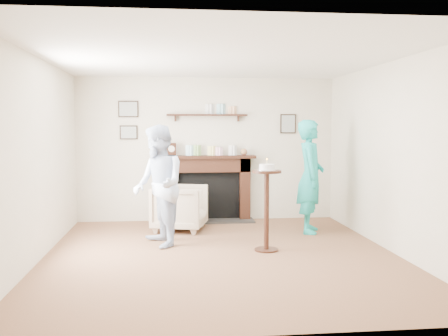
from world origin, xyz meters
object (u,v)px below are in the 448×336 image
at_px(armchair, 180,230).
at_px(woman, 310,232).
at_px(pedestal_table, 267,194).
at_px(man, 159,246).

relative_size(armchair, woman, 0.45).
xyz_separation_m(armchair, woman, (2.01, -0.36, 0.00)).
xyz_separation_m(armchair, pedestal_table, (1.11, -1.44, 0.76)).
bearing_deg(woman, man, 121.45).
relative_size(armchair, man, 0.47).
distance_m(man, woman, 2.42).
bearing_deg(pedestal_table, armchair, 127.65).
bearing_deg(armchair, pedestal_table, -127.55).
height_order(man, woman, woman).
distance_m(man, pedestal_table, 1.67).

